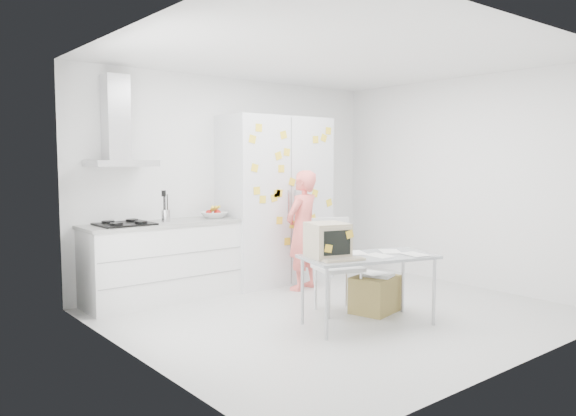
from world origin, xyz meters
TOP-DOWN VIEW (x-y plane):
  - floor at (0.00, 0.00)m, footprint 4.50×4.00m
  - walls at (0.00, 0.72)m, footprint 4.52×4.01m
  - ceiling at (0.00, 0.00)m, footprint 4.50×4.00m
  - counter_run at (-1.20, 1.70)m, footprint 1.84×0.63m
  - range_hood at (-1.65, 1.84)m, footprint 0.70×0.48m
  - tall_cabinet at (0.45, 1.67)m, footprint 1.50×0.68m
  - person at (0.43, 1.10)m, footprint 0.63×0.50m
  - desk at (-0.31, -0.37)m, footprint 1.43×0.99m
  - chair at (0.05, 0.11)m, footprint 0.58×0.58m
  - cardboard_box at (0.34, -0.21)m, footprint 0.57×0.49m

SIDE VIEW (x-z plane):
  - floor at x=0.00m, z-range -0.02..0.00m
  - cardboard_box at x=0.34m, z-range -0.01..0.42m
  - counter_run at x=-1.20m, z-range -0.17..1.11m
  - chair at x=0.05m, z-range 0.07..1.07m
  - person at x=0.43m, z-range 0.00..1.51m
  - desk at x=-0.31m, z-range 0.27..1.30m
  - tall_cabinet at x=0.45m, z-range 0.00..2.20m
  - walls at x=0.00m, z-range 0.00..2.70m
  - range_hood at x=-1.65m, z-range 1.45..2.46m
  - ceiling at x=0.00m, z-range 2.69..2.71m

